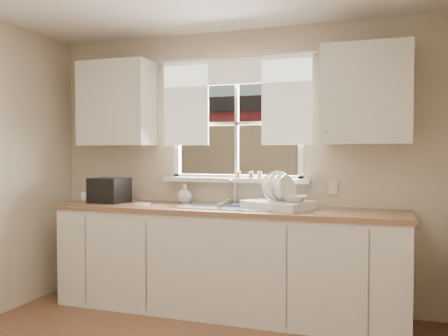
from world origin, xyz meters
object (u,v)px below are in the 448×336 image
(dish_rack, at_px, (278,201))
(cup, at_px, (87,197))
(soap_bottle_a, at_px, (280,192))
(black_appliance, at_px, (109,190))

(dish_rack, distance_m, cup, 1.83)
(soap_bottle_a, height_order, cup, soap_bottle_a)
(soap_bottle_a, distance_m, cup, 1.84)
(soap_bottle_a, relative_size, cup, 2.17)
(soap_bottle_a, xyz_separation_m, cup, (-1.83, -0.12, -0.09))
(soap_bottle_a, height_order, black_appliance, soap_bottle_a)
(dish_rack, xyz_separation_m, black_appliance, (-1.62, -0.03, 0.05))
(soap_bottle_a, bearing_deg, dish_rack, -110.25)
(dish_rack, relative_size, black_appliance, 1.96)
(dish_rack, height_order, black_appliance, dish_rack)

